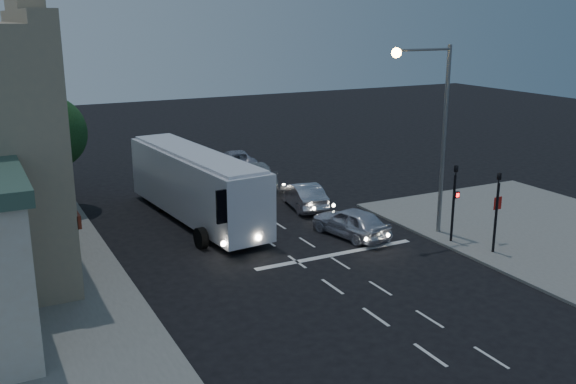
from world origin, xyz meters
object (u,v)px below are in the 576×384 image
tour_bus (195,183)px  street_tree (49,130)px  car_suv (351,222)px  traffic_signal_main (454,194)px  car_sedan_a (303,195)px  car_sedan_b (255,174)px  car_sedan_c (236,159)px  regulatory_sign (496,212)px  traffic_signal_side (497,203)px  streetlight (434,119)px

tour_bus → street_tree: bearing=134.4°
car_suv → tour_bus: bearing=-57.8°
tour_bus → traffic_signal_main: 13.04m
car_sedan_a → car_sedan_b: 5.62m
car_sedan_a → car_sedan_b: car_sedan_b is taller
car_sedan_a → car_sedan_c: 10.67m
traffic_signal_main → street_tree: size_ratio=0.66×
tour_bus → car_sedan_b: (5.67, 5.05, -1.22)m
regulatory_sign → street_tree: bearing=138.9°
regulatory_sign → street_tree: size_ratio=0.35×
car_sedan_c → street_tree: street_tree is taller
street_tree → car_suv: bearing=-42.8°
tour_bus → street_tree: street_tree is taller
car_sedan_a → traffic_signal_side: traffic_signal_side is taller
tour_bus → traffic_signal_side: bearing=-52.5°
tour_bus → car_sedan_c: (6.44, 10.11, -1.33)m
traffic_signal_main → traffic_signal_side: 2.10m
car_sedan_a → street_tree: (-12.40, 5.87, 3.78)m
car_sedan_a → traffic_signal_main: size_ratio=1.06×
regulatory_sign → street_tree: (-17.51, 15.26, 2.90)m
car_sedan_a → car_sedan_c: size_ratio=0.92×
tour_bus → regulatory_sign: bearing=-47.2°
tour_bus → car_sedan_c: size_ratio=2.56×
car_suv → car_sedan_a: 5.36m
car_sedan_c → street_tree: size_ratio=0.77×
regulatory_sign → streetlight: bearing=128.7°
tour_bus → streetlight: 12.48m
tour_bus → car_sedan_b: 7.69m
car_sedan_b → traffic_signal_side: (4.52, -15.96, 1.65)m
car_suv → car_sedan_b: size_ratio=0.81×
car_sedan_b → car_sedan_a: bearing=108.3°
car_sedan_c → street_tree: (-12.76, -4.80, 3.84)m
car_sedan_c → streetlight: 18.55m
car_suv → regulatory_sign: regulatory_sign is taller
car_sedan_a → car_sedan_c: (0.36, 10.66, -0.06)m
tour_bus → car_suv: bearing=-51.1°
traffic_signal_side → tour_bus: bearing=133.0°
regulatory_sign → car_sedan_b: bearing=110.2°
car_suv → traffic_signal_main: bearing=128.4°
car_sedan_a → regulatory_sign: size_ratio=1.98×
car_sedan_c → street_tree: bearing=29.2°
car_sedan_a → regulatory_sign: regulatory_sign is taller
car_sedan_a → street_tree: size_ratio=0.70×
car_sedan_c → regulatory_sign: 20.63m
car_sedan_a → traffic_signal_side: size_ratio=1.06×
traffic_signal_main → tour_bus: bearing=136.7°
traffic_signal_side → regulatory_sign: bearing=43.9°
car_suv → regulatory_sign: (5.39, -4.04, 0.87)m
tour_bus → car_sedan_b: tour_bus is taller
streetlight → car_sedan_c: bearing=99.0°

